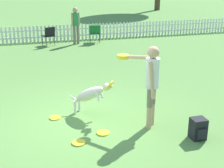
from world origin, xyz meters
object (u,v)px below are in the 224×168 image
object	(u,v)px
backpack_on_grass	(198,129)
spectator_standing	(76,22)
leaping_dog	(91,94)
folding_chair_blue_left	(95,32)
handler_person	(150,77)
frisbee_near_handler	(103,133)
folding_chair_center	(49,34)
frisbee_near_dog	(55,118)
frisbee_far_scatter	(79,143)

from	to	relation	value
backpack_on_grass	spectator_standing	bearing A→B (deg)	94.94
leaping_dog	spectator_standing	distance (m)	7.71
folding_chair_blue_left	backpack_on_grass	bearing A→B (deg)	99.87
handler_person	folding_chair_blue_left	distance (m)	8.57
handler_person	spectator_standing	world-z (taller)	handler_person
handler_person	folding_chair_blue_left	xyz separation A→B (m)	(0.79, 8.51, -0.58)
handler_person	frisbee_near_handler	distance (m)	1.45
handler_person	folding_chair_center	xyz separation A→B (m)	(-1.29, 8.43, -0.57)
frisbee_near_handler	backpack_on_grass	distance (m)	1.84
frisbee_near_dog	backpack_on_grass	xyz separation A→B (m)	(2.55, -1.65, 0.19)
frisbee_near_handler	frisbee_near_dog	size ratio (longest dim) A/B	1.00
frisbee_near_handler	folding_chair_center	size ratio (longest dim) A/B	0.31
frisbee_near_dog	folding_chair_blue_left	bearing A→B (deg)	71.04
handler_person	frisbee_far_scatter	distance (m)	1.89
frisbee_near_dog	frisbee_far_scatter	bearing A→B (deg)	-75.68
leaping_dog	folding_chair_center	distance (m)	7.61
leaping_dog	folding_chair_center	size ratio (longest dim) A/B	1.23
folding_chair_blue_left	spectator_standing	bearing A→B (deg)	13.29
handler_person	spectator_standing	bearing A→B (deg)	39.74
backpack_on_grass	folding_chair_blue_left	size ratio (longest dim) A/B	0.50
folding_chair_blue_left	spectator_standing	distance (m)	1.00
handler_person	backpack_on_grass	size ratio (longest dim) A/B	4.09
backpack_on_grass	spectator_standing	distance (m)	9.30
handler_person	frisbee_near_handler	bearing A→B (deg)	133.94
frisbee_near_dog	folding_chair_center	world-z (taller)	folding_chair_center
frisbee_near_handler	frisbee_near_dog	bearing A→B (deg)	131.26
frisbee_near_handler	leaping_dog	bearing A→B (deg)	92.74
frisbee_far_scatter	spectator_standing	distance (m)	8.97
handler_person	folding_chair_center	size ratio (longest dim) A/B	2.03
folding_chair_blue_left	folding_chair_center	bearing A→B (deg)	12.59
folding_chair_blue_left	frisbee_far_scatter	bearing A→B (deg)	85.68
leaping_dog	frisbee_near_dog	world-z (taller)	leaping_dog
folding_chair_center	frisbee_far_scatter	bearing A→B (deg)	66.92
frisbee_near_handler	spectator_standing	distance (m)	8.65
handler_person	frisbee_near_dog	distance (m)	2.29
folding_chair_blue_left	folding_chair_center	world-z (taller)	folding_chair_center
frisbee_near_dog	folding_chair_blue_left	xyz separation A→B (m)	(2.62, 7.63, 0.48)
frisbee_near_dog	backpack_on_grass	size ratio (longest dim) A/B	0.62
frisbee_near_handler	backpack_on_grass	bearing A→B (deg)	-21.87
folding_chair_center	spectator_standing	bearing A→B (deg)	160.18
backpack_on_grass	spectator_standing	size ratio (longest dim) A/B	0.25
frisbee_near_dog	backpack_on_grass	distance (m)	3.04
folding_chair_blue_left	spectator_standing	size ratio (longest dim) A/B	0.51
folding_chair_blue_left	folding_chair_center	size ratio (longest dim) A/B	0.99
backpack_on_grass	folding_chair_center	world-z (taller)	folding_chair_center
handler_person	folding_chair_center	bearing A→B (deg)	47.88
folding_chair_center	frisbee_near_handler	bearing A→B (deg)	70.48
frisbee_far_scatter	backpack_on_grass	bearing A→B (deg)	-11.01
handler_person	folding_chair_blue_left	bearing A→B (deg)	33.87
handler_person	leaping_dog	size ratio (longest dim) A/B	1.64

